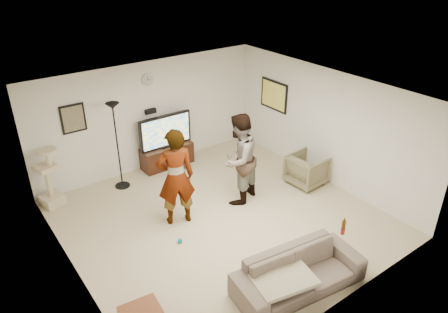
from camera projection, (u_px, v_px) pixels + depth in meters
floor at (221, 219)px, 8.14m from camera, size 5.50×5.50×0.02m
ceiling at (221, 95)px, 6.98m from camera, size 5.50×5.50×0.02m
wall_back at (150, 116)px, 9.53m from camera, size 5.50×0.04×2.50m
wall_front at (342, 240)px, 5.59m from camera, size 5.50×0.04×2.50m
wall_left at (68, 214)px, 6.11m from camera, size 0.04×5.50×2.50m
wall_right at (324, 126)px, 9.01m from camera, size 0.04×5.50×2.50m
wall_clock at (147, 80)px, 9.12m from camera, size 0.26×0.04×0.26m
wall_speaker at (151, 111)px, 9.43m from camera, size 0.25×0.10×0.10m
picture_back at (73, 119)px, 8.46m from camera, size 0.42×0.03×0.52m
picture_right at (274, 95)px, 10.03m from camera, size 0.03×0.78×0.62m
tv_stand at (167, 156)px, 9.94m from camera, size 1.23×0.45×0.51m
console_box at (179, 170)px, 9.79m from camera, size 0.40×0.30×0.07m
tv at (165, 131)px, 9.64m from camera, size 1.29×0.08×0.77m
tv_screen at (166, 132)px, 9.61m from camera, size 1.19×0.01×0.67m
floor_lamp at (118, 147)px, 8.77m from camera, size 0.32×0.32×1.92m
cat_tree at (47, 178)px, 8.30m from camera, size 0.50×0.50×1.25m
person_left at (176, 177)px, 7.64m from camera, size 0.81×0.66×1.92m
person_right at (239, 159)px, 8.30m from camera, size 1.12×1.01×1.89m
sofa at (299, 273)px, 6.39m from camera, size 2.15×1.06×0.60m
throw_blanket at (282, 277)px, 6.15m from camera, size 1.03×0.87×0.06m
beer_bottle at (343, 227)px, 6.69m from camera, size 0.06×0.06×0.25m
armchair at (307, 170)px, 9.16m from camera, size 0.79×0.77×0.68m
toy_ball at (180, 241)px, 7.47m from camera, size 0.09×0.09×0.09m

